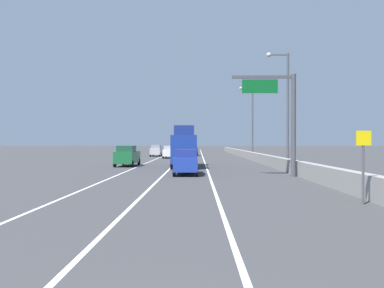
{
  "coord_description": "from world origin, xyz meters",
  "views": [
    {
      "loc": [
        0.61,
        -3.16,
        2.55
      ],
      "look_at": [
        -0.05,
        42.85,
        2.28
      ],
      "focal_mm": 35.54,
      "sensor_mm": 36.0,
      "label": 1
    }
  ],
  "objects_px": {
    "car_black_2": "(193,150)",
    "car_blue_3": "(186,162)",
    "lamp_post_right_second": "(285,103)",
    "car_white_1": "(170,152)",
    "overhead_sign_gantry": "(283,112)",
    "lamp_post_right_third": "(251,118)",
    "car_green_0": "(127,156)",
    "speed_advisory_sign": "(363,161)",
    "box_truck": "(184,148)",
    "car_silver_4": "(156,151)"
  },
  "relations": [
    {
      "from": "car_green_0",
      "to": "box_truck",
      "type": "xyz_separation_m",
      "value": [
        5.97,
        -0.97,
        0.88
      ]
    },
    {
      "from": "box_truck",
      "to": "speed_advisory_sign",
      "type": "bearing_deg",
      "value": -70.67
    },
    {
      "from": "car_green_0",
      "to": "car_blue_3",
      "type": "bearing_deg",
      "value": -57.45
    },
    {
      "from": "car_black_2",
      "to": "box_truck",
      "type": "bearing_deg",
      "value": -90.96
    },
    {
      "from": "overhead_sign_gantry",
      "to": "car_white_1",
      "type": "relative_size",
      "value": 1.65
    },
    {
      "from": "lamp_post_right_second",
      "to": "box_truck",
      "type": "distance_m",
      "value": 10.91
    },
    {
      "from": "lamp_post_right_third",
      "to": "car_blue_3",
      "type": "height_order",
      "value": "lamp_post_right_third"
    },
    {
      "from": "speed_advisory_sign",
      "to": "car_silver_4",
      "type": "relative_size",
      "value": 0.65
    },
    {
      "from": "car_silver_4",
      "to": "lamp_post_right_second",
      "type": "bearing_deg",
      "value": -62.95
    },
    {
      "from": "overhead_sign_gantry",
      "to": "lamp_post_right_third",
      "type": "distance_m",
      "value": 30.66
    },
    {
      "from": "car_black_2",
      "to": "car_blue_3",
      "type": "xyz_separation_m",
      "value": [
        -0.01,
        -39.08,
        -0.02
      ]
    },
    {
      "from": "car_green_0",
      "to": "car_white_1",
      "type": "bearing_deg",
      "value": 81.18
    },
    {
      "from": "car_green_0",
      "to": "car_black_2",
      "type": "relative_size",
      "value": 1.15
    },
    {
      "from": "lamp_post_right_third",
      "to": "car_silver_4",
      "type": "bearing_deg",
      "value": 152.38
    },
    {
      "from": "car_white_1",
      "to": "car_silver_4",
      "type": "height_order",
      "value": "car_silver_4"
    },
    {
      "from": "car_green_0",
      "to": "lamp_post_right_second",
      "type": "bearing_deg",
      "value": -12.71
    },
    {
      "from": "lamp_post_right_third",
      "to": "car_green_0",
      "type": "distance_m",
      "value": 25.0
    },
    {
      "from": "car_green_0",
      "to": "car_white_1",
      "type": "height_order",
      "value": "car_green_0"
    },
    {
      "from": "box_truck",
      "to": "lamp_post_right_third",
      "type": "bearing_deg",
      "value": 64.19
    },
    {
      "from": "speed_advisory_sign",
      "to": "car_white_1",
      "type": "relative_size",
      "value": 0.66
    },
    {
      "from": "lamp_post_right_second",
      "to": "overhead_sign_gantry",
      "type": "bearing_deg",
      "value": -103.92
    },
    {
      "from": "lamp_post_right_second",
      "to": "car_green_0",
      "type": "xyz_separation_m",
      "value": [
        -15.66,
        3.53,
        -5.19
      ]
    },
    {
      "from": "speed_advisory_sign",
      "to": "box_truck",
      "type": "height_order",
      "value": "box_truck"
    },
    {
      "from": "car_silver_4",
      "to": "car_green_0",
      "type": "bearing_deg",
      "value": -90.19
    },
    {
      "from": "overhead_sign_gantry",
      "to": "box_truck",
      "type": "height_order",
      "value": "overhead_sign_gantry"
    },
    {
      "from": "overhead_sign_gantry",
      "to": "lamp_post_right_second",
      "type": "bearing_deg",
      "value": 76.08
    },
    {
      "from": "car_green_0",
      "to": "car_blue_3",
      "type": "xyz_separation_m",
      "value": [
        6.46,
        -10.12,
        -0.08
      ]
    },
    {
      "from": "lamp_post_right_third",
      "to": "car_blue_3",
      "type": "xyz_separation_m",
      "value": [
        -9.1,
        -28.98,
        -5.27
      ]
    },
    {
      "from": "overhead_sign_gantry",
      "to": "car_green_0",
      "type": "distance_m",
      "value": 18.33
    },
    {
      "from": "speed_advisory_sign",
      "to": "car_black_2",
      "type": "bearing_deg",
      "value": 98.16
    },
    {
      "from": "box_truck",
      "to": "overhead_sign_gantry",
      "type": "bearing_deg",
      "value": -54.47
    },
    {
      "from": "lamp_post_right_second",
      "to": "car_white_1",
      "type": "height_order",
      "value": "lamp_post_right_second"
    },
    {
      "from": "lamp_post_right_second",
      "to": "car_white_1",
      "type": "bearing_deg",
      "value": 118.93
    },
    {
      "from": "car_black_2",
      "to": "box_truck",
      "type": "height_order",
      "value": "box_truck"
    },
    {
      "from": "car_white_1",
      "to": "car_green_0",
      "type": "bearing_deg",
      "value": -98.82
    },
    {
      "from": "overhead_sign_gantry",
      "to": "car_black_2",
      "type": "distance_m",
      "value": 41.46
    },
    {
      "from": "lamp_post_right_third",
      "to": "car_blue_3",
      "type": "relative_size",
      "value": 2.32
    },
    {
      "from": "car_black_2",
      "to": "car_blue_3",
      "type": "height_order",
      "value": "car_black_2"
    },
    {
      "from": "overhead_sign_gantry",
      "to": "lamp_post_right_third",
      "type": "height_order",
      "value": "lamp_post_right_third"
    },
    {
      "from": "car_blue_3",
      "to": "box_truck",
      "type": "height_order",
      "value": "box_truck"
    },
    {
      "from": "lamp_post_right_third",
      "to": "car_green_0",
      "type": "relative_size",
      "value": 2.31
    },
    {
      "from": "overhead_sign_gantry",
      "to": "car_black_2",
      "type": "height_order",
      "value": "overhead_sign_gantry"
    },
    {
      "from": "car_blue_3",
      "to": "car_green_0",
      "type": "bearing_deg",
      "value": 122.55
    },
    {
      "from": "lamp_post_right_third",
      "to": "car_green_0",
      "type": "xyz_separation_m",
      "value": [
        -15.56,
        -18.86,
        -5.19
      ]
    },
    {
      "from": "lamp_post_right_third",
      "to": "car_white_1",
      "type": "height_order",
      "value": "lamp_post_right_third"
    },
    {
      "from": "car_white_1",
      "to": "car_silver_4",
      "type": "distance_m",
      "value": 8.13
    },
    {
      "from": "car_blue_3",
      "to": "car_black_2",
      "type": "bearing_deg",
      "value": 89.98
    },
    {
      "from": "car_black_2",
      "to": "box_truck",
      "type": "xyz_separation_m",
      "value": [
        -0.5,
        -29.93,
        0.95
      ]
    },
    {
      "from": "box_truck",
      "to": "car_silver_4",
      "type": "bearing_deg",
      "value": 101.89
    },
    {
      "from": "car_blue_3",
      "to": "box_truck",
      "type": "xyz_separation_m",
      "value": [
        -0.49,
        9.15,
        0.97
      ]
    }
  ]
}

